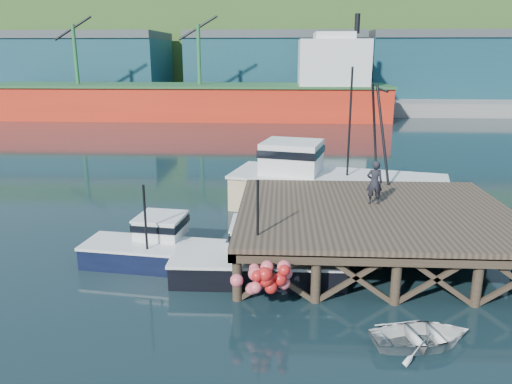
# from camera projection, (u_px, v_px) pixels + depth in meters

# --- Properties ---
(ground) EXTENTS (300.00, 300.00, 0.00)m
(ground) POSITION_uv_depth(u_px,v_px,m) (251.00, 251.00, 22.85)
(ground) COLOR black
(ground) RESTS_ON ground
(wharf) EXTENTS (12.00, 10.00, 2.62)m
(wharf) POSITION_uv_depth(u_px,v_px,m) (375.00, 214.00, 21.87)
(wharf) COLOR brown
(wharf) RESTS_ON ground
(far_quay) EXTENTS (160.00, 40.00, 2.00)m
(far_quay) POSITION_uv_depth(u_px,v_px,m) (275.00, 98.00, 89.92)
(far_quay) COLOR gray
(far_quay) RESTS_ON ground
(warehouse_left) EXTENTS (32.00, 16.00, 9.00)m
(warehouse_left) POSITION_uv_depth(u_px,v_px,m) (71.00, 67.00, 85.40)
(warehouse_left) COLOR #1A4A58
(warehouse_left) RESTS_ON far_quay
(warehouse_mid) EXTENTS (28.00, 16.00, 9.00)m
(warehouse_mid) POSITION_uv_depth(u_px,v_px,m) (275.00, 67.00, 83.63)
(warehouse_mid) COLOR #1A4A58
(warehouse_mid) RESTS_ON far_quay
(warehouse_right) EXTENTS (30.00, 16.00, 9.00)m
(warehouse_right) POSITION_uv_depth(u_px,v_px,m) (457.00, 67.00, 82.12)
(warehouse_right) COLOR #1A4A58
(warehouse_right) RESTS_ON far_quay
(cargo_ship) EXTENTS (55.50, 10.00, 13.75)m
(cargo_ship) POSITION_uv_depth(u_px,v_px,m) (211.00, 94.00, 68.56)
(cargo_ship) COLOR red
(cargo_ship) RESTS_ON ground
(hillside) EXTENTS (220.00, 50.00, 22.00)m
(hillside) POSITION_uv_depth(u_px,v_px,m) (277.00, 43.00, 116.09)
(hillside) COLOR #2D511E
(hillside) RESTS_ON ground
(boat_navy) EXTENTS (6.18, 3.62, 3.72)m
(boat_navy) POSITION_uv_depth(u_px,v_px,m) (155.00, 247.00, 21.38)
(boat_navy) COLOR black
(boat_navy) RESTS_ON ground
(boat_black) EXTENTS (6.94, 5.87, 4.28)m
(boat_black) POSITION_uv_depth(u_px,v_px,m) (259.00, 258.00, 20.13)
(boat_black) COLOR black
(boat_black) RESTS_ON ground
(trawler) EXTENTS (12.72, 7.10, 8.06)m
(trawler) POSITION_uv_depth(u_px,v_px,m) (332.00, 182.00, 28.44)
(trawler) COLOR beige
(trawler) RESTS_ON ground
(dinghy) EXTENTS (3.57, 2.87, 0.66)m
(dinghy) POSITION_uv_depth(u_px,v_px,m) (422.00, 336.00, 15.41)
(dinghy) COLOR silver
(dinghy) RESTS_ON ground
(dockworker) EXTENTS (0.73, 0.49, 1.99)m
(dockworker) POSITION_uv_depth(u_px,v_px,m) (375.00, 182.00, 22.52)
(dockworker) COLOR black
(dockworker) RESTS_ON wharf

